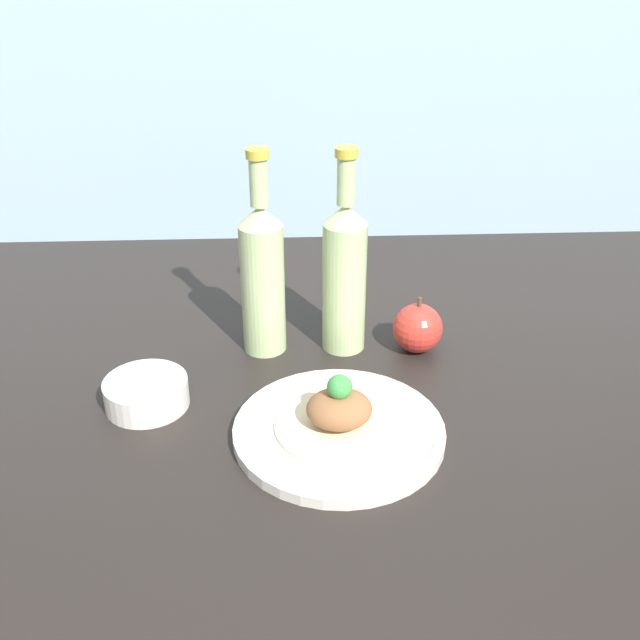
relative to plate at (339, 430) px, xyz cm
name	(u,v)px	position (x,y,z in cm)	size (l,w,h in cm)	color
ground_plane	(309,405)	(-3.34, 9.27, -2.89)	(180.00, 110.00, 4.00)	black
wall_backsplash	(297,11)	(-3.34, 62.77, 39.11)	(180.00, 3.00, 80.00)	#9EBCCC
plate	(339,430)	(0.00, 0.00, 0.00)	(25.21, 25.21, 1.68)	silver
plated_food	(339,412)	(0.00, 0.00, 2.69)	(15.31, 15.31, 7.18)	beige
cider_bottle_left	(262,275)	(-9.15, 20.92, 10.67)	(6.02, 6.02, 28.95)	#B7D18E
cider_bottle_right	(344,273)	(2.03, 20.92, 10.67)	(6.02, 6.02, 28.95)	#B7D18E
apple	(418,328)	(12.36, 19.37, 2.62)	(7.01, 7.01, 8.36)	red
dipping_bowl	(146,393)	(-23.79, 7.55, 0.89)	(10.55, 10.55, 3.57)	silver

